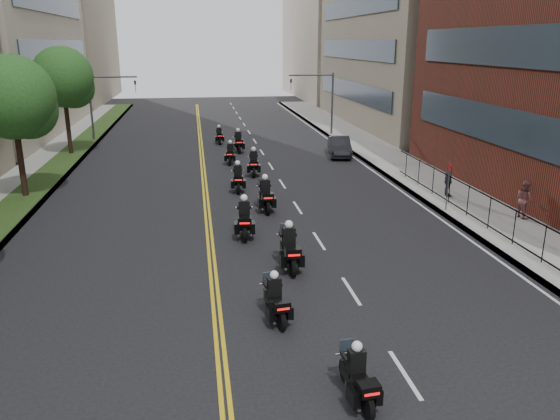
# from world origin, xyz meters

# --- Properties ---
(sidewalk_right) EXTENTS (4.00, 90.00, 0.15)m
(sidewalk_right) POSITION_xyz_m (12.00, 25.00, 0.07)
(sidewalk_right) COLOR gray
(sidewalk_right) RESTS_ON ground
(sidewalk_left) EXTENTS (4.00, 90.00, 0.15)m
(sidewalk_left) POSITION_xyz_m (-12.00, 25.00, 0.07)
(sidewalk_left) COLOR gray
(sidewalk_left) RESTS_ON ground
(grass_strip) EXTENTS (2.00, 90.00, 0.04)m
(grass_strip) POSITION_xyz_m (-11.20, 25.00, 0.17)
(grass_strip) COLOR #223E16
(grass_strip) RESTS_ON sidewalk_left
(building_right_far) EXTENTS (15.00, 28.00, 26.00)m
(building_right_far) POSITION_xyz_m (21.50, 78.00, 13.00)
(building_right_far) COLOR #AF9F8D
(building_right_far) RESTS_ON ground
(building_left_far) EXTENTS (16.00, 28.00, 26.00)m
(building_left_far) POSITION_xyz_m (-22.00, 78.00, 13.00)
(building_left_far) COLOR gray
(building_left_far) RESTS_ON ground
(iron_fence) EXTENTS (0.05, 28.00, 1.50)m
(iron_fence) POSITION_xyz_m (11.00, 12.00, 0.90)
(iron_fence) COLOR black
(iron_fence) RESTS_ON sidewalk_right
(traffic_signal_right) EXTENTS (4.09, 0.20, 5.60)m
(traffic_signal_right) POSITION_xyz_m (9.54, 42.00, 3.70)
(traffic_signal_right) COLOR #3F3F44
(traffic_signal_right) RESTS_ON ground
(traffic_signal_left) EXTENTS (4.09, 0.20, 5.60)m
(traffic_signal_left) POSITION_xyz_m (-9.54, 42.00, 3.70)
(traffic_signal_left) COLOR #3F3F44
(traffic_signal_left) RESTS_ON ground
(motorcycle_1) EXTENTS (0.56, 2.07, 1.53)m
(motorcycle_1) POSITION_xyz_m (1.66, 4.16, 0.60)
(motorcycle_1) COLOR black
(motorcycle_1) RESTS_ON ground
(motorcycle_2) EXTENTS (0.63, 2.14, 1.58)m
(motorcycle_2) POSITION_xyz_m (0.33, 8.41, 0.62)
(motorcycle_2) COLOR black
(motorcycle_2) RESTS_ON ground
(motorcycle_3) EXTENTS (0.58, 2.51, 1.86)m
(motorcycle_3) POSITION_xyz_m (1.43, 12.30, 0.73)
(motorcycle_3) COLOR black
(motorcycle_3) RESTS_ON ground
(motorcycle_4) EXTENTS (0.67, 2.52, 1.86)m
(motorcycle_4) POSITION_xyz_m (0.09, 16.15, 0.74)
(motorcycle_4) COLOR black
(motorcycle_4) RESTS_ON ground
(motorcycle_5) EXTENTS (0.58, 2.52, 1.86)m
(motorcycle_5) POSITION_xyz_m (1.51, 19.82, 0.74)
(motorcycle_5) COLOR black
(motorcycle_5) RESTS_ON ground
(motorcycle_6) EXTENTS (0.58, 2.37, 1.75)m
(motorcycle_6) POSITION_xyz_m (0.44, 23.85, 0.69)
(motorcycle_6) COLOR black
(motorcycle_6) RESTS_ON ground
(motorcycle_7) EXTENTS (0.68, 2.45, 1.81)m
(motorcycle_7) POSITION_xyz_m (1.76, 27.59, 0.71)
(motorcycle_7) COLOR black
(motorcycle_7) RESTS_ON ground
(motorcycle_8) EXTENTS (0.66, 2.21, 1.64)m
(motorcycle_8) POSITION_xyz_m (0.51, 31.32, 0.65)
(motorcycle_8) COLOR black
(motorcycle_8) RESTS_ON ground
(motorcycle_9) EXTENTS (0.57, 2.48, 1.83)m
(motorcycle_9) POSITION_xyz_m (1.42, 35.46, 0.72)
(motorcycle_9) COLOR black
(motorcycle_9) RESTS_ON ground
(motorcycle_10) EXTENTS (0.49, 2.12, 1.56)m
(motorcycle_10) POSITION_xyz_m (0.12, 39.33, 0.62)
(motorcycle_10) COLOR black
(motorcycle_10) RESTS_ON ground
(parked_sedan) EXTENTS (2.20, 4.50, 1.42)m
(parked_sedan) POSITION_xyz_m (8.78, 32.69, 0.71)
(parked_sedan) COLOR black
(parked_sedan) RESTS_ON ground
(pedestrian_b) EXTENTS (0.79, 0.96, 1.81)m
(pedestrian_b) POSITION_xyz_m (13.50, 16.30, 1.05)
(pedestrian_b) COLOR brown
(pedestrian_b) RESTS_ON sidewalk_right
(pedestrian_c) EXTENTS (0.56, 1.07, 1.74)m
(pedestrian_c) POSITION_xyz_m (11.59, 20.39, 1.02)
(pedestrian_c) COLOR #38383F
(pedestrian_c) RESTS_ON sidewalk_right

